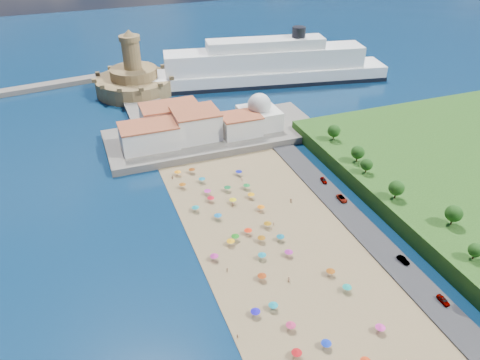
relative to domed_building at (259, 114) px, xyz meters
name	(u,v)px	position (x,y,z in m)	size (l,w,h in m)	color
ground	(257,247)	(-30.00, -71.00, -8.97)	(700.00, 700.00, 0.00)	#071938
terrace	(214,135)	(-20.00, 2.00, -7.47)	(90.00, 36.00, 3.00)	#59544C
jetty	(147,112)	(-42.00, 37.00, -7.77)	(18.00, 70.00, 2.40)	#59544C
waterfront_buildings	(183,125)	(-33.05, 2.64, -1.10)	(57.00, 29.00, 11.00)	silver
domed_building	(259,114)	(0.00, 0.00, 0.00)	(16.00, 16.00, 15.00)	silver
fortress	(135,80)	(-42.00, 67.00, -2.29)	(40.00, 40.00, 32.40)	olive
cruise_ship	(265,67)	(26.79, 56.21, -0.26)	(136.15, 43.21, 29.42)	black
beach_parasols	(267,260)	(-30.67, -79.66, -6.83)	(32.05, 116.16, 2.20)	gray
beachgoers	(259,238)	(-28.31, -68.90, -7.84)	(37.01, 104.76, 1.88)	tan
parked_cars	(366,223)	(6.00, -73.86, -7.60)	(2.31, 65.94, 1.35)	gray
hillside_trees	(411,196)	(19.23, -76.06, 0.74)	(15.37, 108.37, 6.57)	#382314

